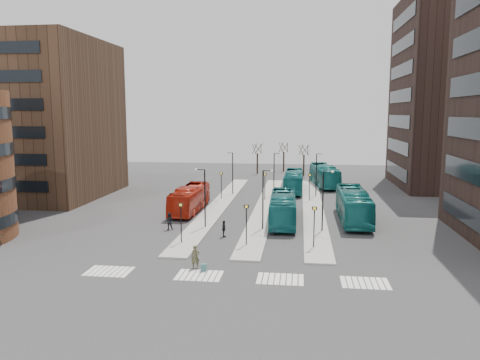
# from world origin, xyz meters

# --- Properties ---
(ground) EXTENTS (160.00, 160.00, 0.00)m
(ground) POSITION_xyz_m (0.00, 0.00, 0.00)
(ground) COLOR #2D2D2F
(ground) RESTS_ON ground
(island_left) EXTENTS (2.50, 45.00, 0.15)m
(island_left) POSITION_xyz_m (-4.00, 30.00, 0.07)
(island_left) COLOR #969690
(island_left) RESTS_ON ground
(island_mid) EXTENTS (2.50, 45.00, 0.15)m
(island_mid) POSITION_xyz_m (2.00, 30.00, 0.07)
(island_mid) COLOR #969690
(island_mid) RESTS_ON ground
(island_right) EXTENTS (2.50, 45.00, 0.15)m
(island_right) POSITION_xyz_m (8.00, 30.00, 0.07)
(island_right) COLOR #969690
(island_right) RESTS_ON ground
(suitcase) EXTENTS (0.52, 0.45, 0.56)m
(suitcase) POSITION_xyz_m (-0.86, 5.00, 0.28)
(suitcase) COLOR navy
(suitcase) RESTS_ON ground
(red_bus) EXTENTS (2.80, 11.23, 3.12)m
(red_bus) POSITION_xyz_m (-6.91, 25.89, 1.56)
(red_bus) COLOR #AE1E0D
(red_bus) RESTS_ON ground
(teal_bus_a) EXTENTS (3.03, 11.65, 3.22)m
(teal_bus_a) POSITION_xyz_m (4.51, 21.49, 1.61)
(teal_bus_a) COLOR #146164
(teal_bus_a) RESTS_ON ground
(teal_bus_b) EXTENTS (2.82, 11.44, 3.18)m
(teal_bus_b) POSITION_xyz_m (5.37, 41.92, 1.59)
(teal_bus_b) COLOR #166E71
(teal_bus_b) RESTS_ON ground
(teal_bus_c) EXTENTS (3.00, 12.63, 3.52)m
(teal_bus_c) POSITION_xyz_m (12.23, 23.39, 1.76)
(teal_bus_c) COLOR #136362
(teal_bus_c) RESTS_ON ground
(teal_bus_d) EXTENTS (4.64, 12.71, 3.46)m
(teal_bus_d) POSITION_xyz_m (10.26, 48.06, 1.73)
(teal_bus_d) COLOR #16706E
(teal_bus_d) RESTS_ON ground
(traveller) EXTENTS (0.75, 0.59, 1.81)m
(traveller) POSITION_xyz_m (-1.62, 5.54, 0.91)
(traveller) COLOR #4A472C
(traveller) RESTS_ON ground
(commuter_a) EXTENTS (1.00, 0.86, 1.77)m
(commuter_a) POSITION_xyz_m (-6.97, 16.98, 0.88)
(commuter_a) COLOR black
(commuter_a) RESTS_ON ground
(commuter_b) EXTENTS (0.59, 1.02, 1.64)m
(commuter_b) POSITION_xyz_m (-0.91, 14.83, 0.82)
(commuter_b) COLOR black
(commuter_b) RESTS_ON ground
(commuter_c) EXTENTS (0.58, 1.00, 1.54)m
(commuter_c) POSITION_xyz_m (3.88, 16.15, 0.77)
(commuter_c) COLOR black
(commuter_c) RESTS_ON ground
(crosswalk_stripes) EXTENTS (22.35, 2.40, 0.01)m
(crosswalk_stripes) POSITION_xyz_m (1.75, 4.00, 0.01)
(crosswalk_stripes) COLOR silver
(crosswalk_stripes) RESTS_ON ground
(office_block) EXTENTS (25.00, 20.12, 22.00)m
(office_block) POSITION_xyz_m (-34.00, 33.98, 11.00)
(office_block) COLOR #493121
(office_block) RESTS_ON ground
(tower_far) EXTENTS (20.12, 20.00, 30.00)m
(tower_far) POSITION_xyz_m (31.98, 50.00, 15.00)
(tower_far) COLOR black
(tower_far) RESTS_ON ground
(sign_poles) EXTENTS (12.45, 22.12, 3.65)m
(sign_poles) POSITION_xyz_m (1.60, 23.00, 2.41)
(sign_poles) COLOR black
(sign_poles) RESTS_ON ground
(lamp_posts) EXTENTS (14.04, 20.24, 6.12)m
(lamp_posts) POSITION_xyz_m (2.64, 28.00, 3.58)
(lamp_posts) COLOR black
(lamp_posts) RESTS_ON ground
(bare_trees) EXTENTS (10.97, 8.14, 5.90)m
(bare_trees) POSITION_xyz_m (2.67, 62.67, 2.72)
(bare_trees) COLOR black
(bare_trees) RESTS_ON ground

